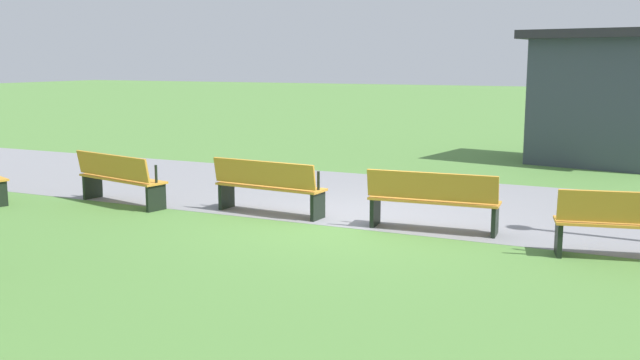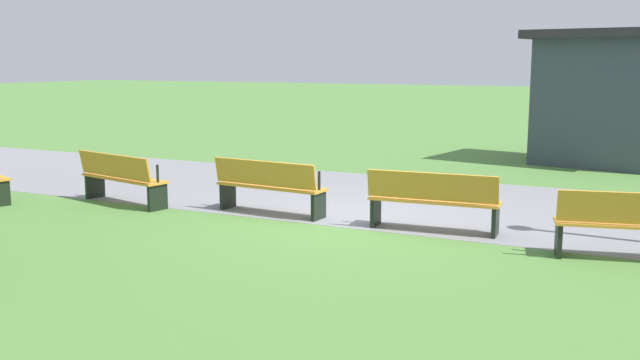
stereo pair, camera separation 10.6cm
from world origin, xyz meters
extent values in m
plane|color=#54843D|center=(0.00, 0.00, 0.00)|extent=(120.00, 120.00, 0.00)
cube|color=gray|center=(0.00, 1.98, 0.00)|extent=(33.63, 4.84, 0.01)
cube|color=orange|center=(-4.02, -0.45, 0.45)|extent=(1.93, 0.85, 0.04)
cube|color=orange|center=(-4.07, -0.65, 0.69)|extent=(1.85, 0.52, 0.40)
cube|color=black|center=(-4.88, -0.26, 0.21)|extent=(0.14, 0.38, 0.43)
cylinder|color=black|center=(-4.87, -0.24, 0.61)|extent=(0.05, 0.05, 0.30)
cube|color=black|center=(-3.17, -0.65, 0.21)|extent=(0.14, 0.38, 0.43)
cylinder|color=black|center=(-3.16, -0.63, 0.61)|extent=(0.05, 0.05, 0.30)
cube|color=orange|center=(-1.35, -0.05, 0.45)|extent=(1.90, 0.58, 0.04)
cube|color=orange|center=(-1.37, -0.25, 0.69)|extent=(1.88, 0.24, 0.40)
cube|color=black|center=(-2.23, 0.02, 0.21)|extent=(0.09, 0.38, 0.43)
cylinder|color=black|center=(-2.22, 0.03, 0.61)|extent=(0.05, 0.05, 0.30)
cube|color=black|center=(-0.48, -0.12, 0.21)|extent=(0.09, 0.38, 0.43)
cylinder|color=black|center=(-0.47, -0.10, 0.61)|extent=(0.05, 0.05, 0.30)
cube|color=orange|center=(1.35, -0.05, 0.45)|extent=(1.90, 0.58, 0.04)
cube|color=orange|center=(1.37, -0.25, 0.69)|extent=(1.88, 0.24, 0.40)
cube|color=black|center=(0.48, -0.12, 0.21)|extent=(0.09, 0.38, 0.43)
cylinder|color=black|center=(0.47, -0.10, 0.61)|extent=(0.05, 0.05, 0.30)
cube|color=black|center=(2.23, 0.02, 0.21)|extent=(0.09, 0.38, 0.43)
cylinder|color=black|center=(2.22, 0.03, 0.61)|extent=(0.05, 0.05, 0.30)
cube|color=orange|center=(4.02, -0.45, 0.45)|extent=(1.93, 0.85, 0.04)
cube|color=orange|center=(4.07, -0.65, 0.69)|extent=(1.85, 0.52, 0.40)
cube|color=black|center=(3.17, -0.65, 0.21)|extent=(0.14, 0.38, 0.43)
cylinder|color=black|center=(3.16, -0.63, 0.61)|extent=(0.05, 0.05, 0.30)
cube|color=#38424C|center=(3.10, 8.15, 1.47)|extent=(3.50, 2.64, 2.94)
cube|color=#28282D|center=(3.10, 8.15, 3.04)|extent=(4.08, 3.22, 0.20)
camera|label=1|loc=(4.21, -9.96, 2.45)|focal=40.31mm
camera|label=2|loc=(4.31, -9.91, 2.45)|focal=40.31mm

